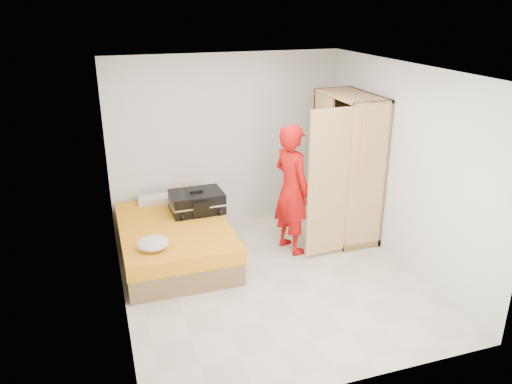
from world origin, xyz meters
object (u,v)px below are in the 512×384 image
object	(u,v)px
wardrobe	(345,171)
person	(292,189)
bed	(175,241)
suitcase	(197,202)
round_cushion	(153,243)

from	to	relation	value
wardrobe	person	world-z (taller)	wardrobe
bed	wardrobe	bearing A→B (deg)	-1.04
person	suitcase	bearing A→B (deg)	47.66
bed	wardrobe	world-z (taller)	wardrobe
wardrobe	person	bearing A→B (deg)	-167.18
suitcase	round_cushion	distance (m)	1.22
bed	suitcase	bearing A→B (deg)	40.43
person	round_cushion	distance (m)	2.00
bed	person	xyz separation A→B (m)	(1.59, -0.25, 0.65)
person	suitcase	xyz separation A→B (m)	(-1.20, 0.59, -0.26)
suitcase	round_cushion	world-z (taller)	suitcase
wardrobe	suitcase	bearing A→B (deg)	169.82
round_cushion	wardrobe	bearing A→B (deg)	11.51
wardrobe	suitcase	size ratio (longest dim) A/B	2.78
bed	person	world-z (taller)	person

